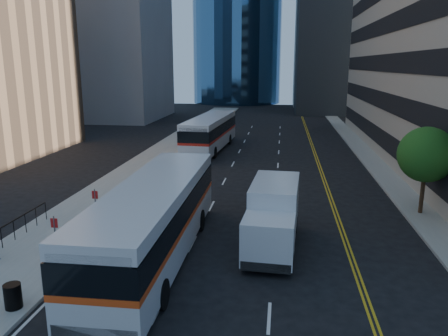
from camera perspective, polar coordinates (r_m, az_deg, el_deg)
name	(u,v)px	position (r m, az deg, el deg)	size (l,w,h in m)	color
ground	(261,266)	(19.81, 4.81, -12.66)	(160.00, 160.00, 0.00)	black
sidewalk_west	(171,151)	(45.07, -6.99, 2.28)	(5.00, 90.00, 0.15)	gray
sidewalk_east	(367,156)	(44.42, 18.18, 1.54)	(2.00, 90.00, 0.15)	gray
midrise_west	(102,7)	(75.99, -15.60, 19.59)	(18.00, 18.00, 35.00)	gray
street_tree	(426,155)	(27.54, 24.92, 1.58)	(3.20, 3.20, 5.10)	#332114
bus_front	(155,218)	(19.98, -9.00, -6.51)	(3.14, 13.78, 3.55)	silver
bus_rear	(210,132)	(45.26, -1.82, 4.73)	(3.80, 13.51, 3.44)	silver
box_truck	(273,215)	(21.16, 6.43, -6.17)	(2.61, 6.56, 3.08)	silver
trash_can	(13,296)	(17.94, -25.86, -14.81)	(0.61, 0.61, 0.91)	black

